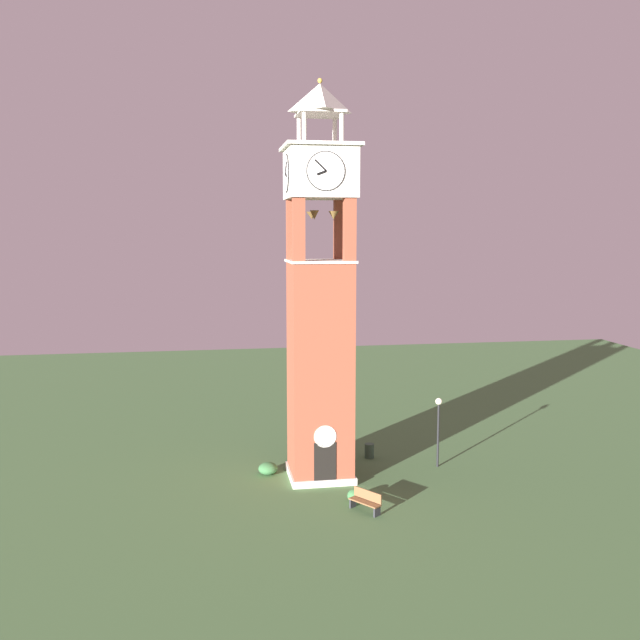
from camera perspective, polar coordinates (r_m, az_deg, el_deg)
The scene contains 8 objects.
ground at distance 36.72m, azimuth 0.00°, elevation -12.62°, with size 80.00×80.00×0.00m, color #476B3D.
clock_tower at distance 34.80m, azimuth 0.00°, elevation 0.26°, with size 3.61×3.61×19.73m.
park_bench at distance 32.39m, azimuth 3.75°, elevation -14.50°, with size 1.28×1.56×0.95m.
lamp_post at distance 37.89m, azimuth 9.63°, elevation -7.96°, with size 0.36×0.36×3.74m.
trash_bin at distance 39.48m, azimuth 4.04°, elevation -10.59°, with size 0.52×0.52×0.80m, color #38513D.
shrub_near_entry at distance 38.81m, azimuth 1.44°, elevation -10.99°, with size 1.07×1.07×0.67m, color #336638.
shrub_left_of_tower at distance 33.42m, azimuth 2.86°, elevation -14.11°, with size 0.71×0.71×0.62m, color #336638.
shrub_behind_bench at distance 37.00m, azimuth -4.26°, elevation -11.97°, with size 1.00×1.00×0.62m, color #336638.
Camera 1 is at (-5.69, -34.07, 12.46)m, focal length 39.28 mm.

